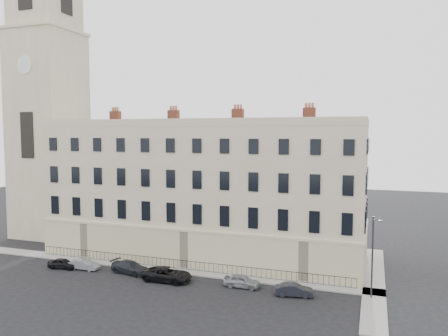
{
  "coord_description": "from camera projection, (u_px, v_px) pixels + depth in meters",
  "views": [
    {
      "loc": [
        12.71,
        -35.32,
        14.36
      ],
      "look_at": [
        -2.96,
        10.0,
        10.44
      ],
      "focal_mm": 35.0,
      "sensor_mm": 36.0,
      "label": 1
    }
  ],
  "objects": [
    {
      "name": "ground",
      "position": [
        219.0,
        295.0,
        38.58
      ],
      "size": [
        160.0,
        160.0,
        0.0
      ],
      "primitive_type": "plane",
      "color": "black",
      "rests_on": "ground"
    },
    {
      "name": "streetlamp",
      "position": [
        373.0,
        254.0,
        37.31
      ],
      "size": [
        0.74,
        1.47,
        7.2
      ],
      "rotation": [
        0.0,
        0.0,
        -0.41
      ],
      "color": "#2A2A2E",
      "rests_on": "ground"
    },
    {
      "name": "car_c",
      "position": [
        130.0,
        267.0,
        44.53
      ],
      "size": [
        4.49,
        2.43,
        1.24
      ],
      "primitive_type": "imported",
      "rotation": [
        0.0,
        0.0,
        1.4
      ],
      "color": "black",
      "rests_on": "ground"
    },
    {
      "name": "terrace",
      "position": [
        205.0,
        191.0,
        51.19
      ],
      "size": [
        36.22,
        12.22,
        17.0
      ],
      "color": "#C4B292",
      "rests_on": "ground"
    },
    {
      "name": "car_b",
      "position": [
        84.0,
        264.0,
        45.76
      ],
      "size": [
        3.31,
        1.27,
        1.08
      ],
      "primitive_type": "imported",
      "rotation": [
        0.0,
        0.0,
        1.61
      ],
      "color": "gray",
      "rests_on": "ground"
    },
    {
      "name": "railings",
      "position": [
        182.0,
        265.0,
        45.58
      ],
      "size": [
        35.0,
        0.04,
        0.96
      ],
      "color": "black",
      "rests_on": "ground"
    },
    {
      "name": "car_e",
      "position": [
        242.0,
        281.0,
        40.49
      ],
      "size": [
        3.48,
        1.44,
        1.18
      ],
      "primitive_type": "imported",
      "rotation": [
        0.0,
        0.0,
        1.56
      ],
      "color": "gray",
      "rests_on": "ground"
    },
    {
      "name": "car_a",
      "position": [
        63.0,
        263.0,
        46.07
      ],
      "size": [
        3.28,
        1.56,
        1.08
      ],
      "primitive_type": "imported",
      "rotation": [
        0.0,
        0.0,
        1.66
      ],
      "color": "black",
      "rests_on": "ground"
    },
    {
      "name": "church_tower",
      "position": [
        48.0,
        101.0,
        60.01
      ],
      "size": [
        8.0,
        8.13,
        44.0
      ],
      "color": "#C4B292",
      "rests_on": "ground"
    },
    {
      "name": "pavement_east_return",
      "position": [
        374.0,
        282.0,
        41.88
      ],
      "size": [
        2.0,
        24.0,
        0.12
      ],
      "primitive_type": "cube",
      "color": "gray",
      "rests_on": "ground"
    },
    {
      "name": "car_f",
      "position": [
        294.0,
        290.0,
        38.28
      ],
      "size": [
        3.53,
        1.73,
        1.11
      ],
      "primitive_type": "imported",
      "rotation": [
        0.0,
        0.0,
        1.74
      ],
      "color": "black",
      "rests_on": "ground"
    },
    {
      "name": "car_d",
      "position": [
        167.0,
        274.0,
        42.16
      ],
      "size": [
        4.84,
        2.28,
        1.34
      ],
      "primitive_type": "imported",
      "rotation": [
        0.0,
        0.0,
        1.58
      ],
      "color": "black",
      "rests_on": "ground"
    },
    {
      "name": "pavement_terrace",
      "position": [
        146.0,
        267.0,
        46.54
      ],
      "size": [
        48.0,
        2.0,
        0.12
      ],
      "primitive_type": "cube",
      "color": "gray",
      "rests_on": "ground"
    }
  ]
}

